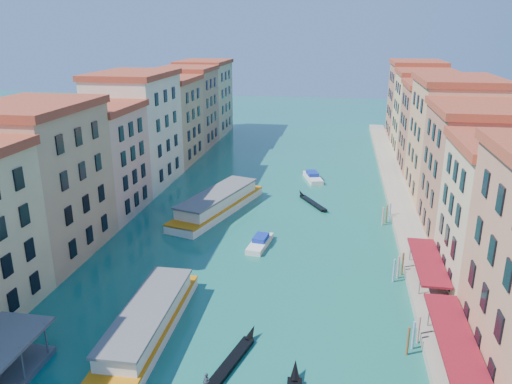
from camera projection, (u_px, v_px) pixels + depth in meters
left_bank_palazzos at (122, 141)px, 87.02m from camera, size 12.80×128.40×21.00m
right_bank_palazzos at (458, 153)px, 78.42m from camera, size 12.80×128.40×21.00m
quay at (401, 206)px, 82.61m from camera, size 4.00×140.00×1.00m
restaurant_awnings at (457, 344)px, 42.50m from camera, size 3.20×44.55×3.12m
mooring_poles_right at (410, 320)px, 48.95m from camera, size 1.44×54.24×3.20m
vaporetto_near at (148, 321)px, 48.67m from camera, size 4.88×20.08×2.98m
vaporetto_far at (218, 203)px, 80.79m from camera, size 11.36×23.26×3.38m
gondola_fore at (228, 365)px, 43.92m from camera, size 3.82×11.44×2.32m
gondola_far at (312, 202)px, 84.79m from camera, size 6.22×9.57×1.52m
motorboat_mid at (260, 242)px, 68.48m from camera, size 2.94×6.87×1.38m
motorboat_far at (313, 177)px, 97.97m from camera, size 4.46×7.92×1.57m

